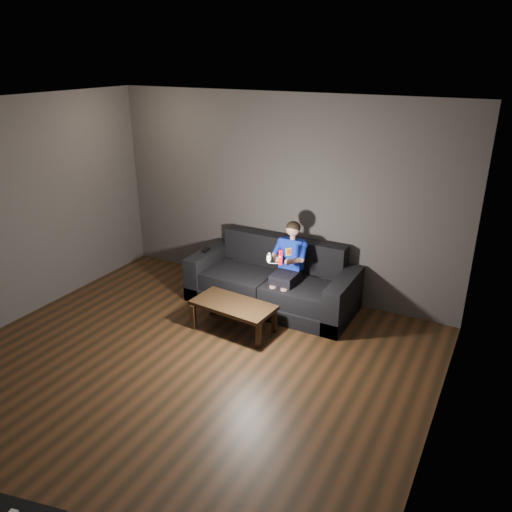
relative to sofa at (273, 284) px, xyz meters
The scene contains 10 objects.
floor 2.03m from the sofa, 94.57° to the right, with size 5.00×5.00×0.00m, color black.
back_wall 1.19m from the sofa, 107.91° to the left, with size 5.00×0.04×2.70m, color #403C38.
right_wall 3.26m from the sofa, 40.59° to the right, with size 0.04×5.00×2.70m, color #403C38.
ceiling 3.15m from the sofa, 94.57° to the right, with size 5.00×5.00×0.02m, color beige.
sofa is the anchor object (origin of this frame).
child 0.50m from the sofa, 13.81° to the right, with size 0.44×0.54×1.08m.
wii_remote_red 0.86m from the sofa, 55.17° to the right, with size 0.06×0.08×0.18m.
nunchuk_white 0.78m from the sofa, 69.53° to the right, with size 0.07×0.09×0.14m.
wii_remote_black 1.05m from the sofa, behind, with size 0.06×0.16×0.03m.
coffee_table 0.86m from the sofa, 96.92° to the right, with size 1.03×0.57×0.36m.
Camera 1 is at (2.82, -3.39, 3.16)m, focal length 35.00 mm.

